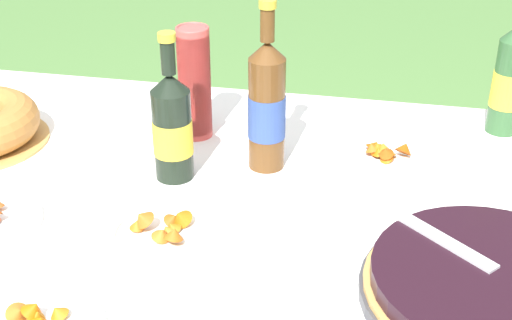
{
  "coord_description": "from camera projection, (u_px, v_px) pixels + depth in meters",
  "views": [
    {
      "loc": [
        0.31,
        -1.06,
        1.43
      ],
      "look_at": [
        0.06,
        0.13,
        0.77
      ],
      "focal_mm": 50.0,
      "sensor_mm": 36.0,
      "label": 1
    }
  ],
  "objects": [
    {
      "name": "cider_bottle_green",
      "position": [
        510.0,
        79.0,
        1.58
      ],
      "size": [
        0.07,
        0.07,
        0.33
      ],
      "color": "#2D562D",
      "rests_on": "tablecloth"
    },
    {
      "name": "snack_plate_far",
      "position": [
        383.0,
        155.0,
        1.51
      ],
      "size": [
        0.21,
        0.21,
        0.06
      ],
      "color": "white",
      "rests_on": "tablecloth"
    },
    {
      "name": "snack_plate_near",
      "position": [
        166.0,
        232.0,
        1.26
      ],
      "size": [
        0.2,
        0.2,
        0.06
      ],
      "color": "white",
      "rests_on": "tablecloth"
    },
    {
      "name": "garden_table",
      "position": [
        210.0,
        245.0,
        1.35
      ],
      "size": [
        1.61,
        1.2,
        0.7
      ],
      "color": "brown",
      "rests_on": "ground_plane"
    },
    {
      "name": "tablecloth",
      "position": [
        209.0,
        225.0,
        1.32
      ],
      "size": [
        1.62,
        1.21,
        0.1
      ],
      "color": "white",
      "rests_on": "garden_table"
    },
    {
      "name": "juice_bottle_red",
      "position": [
        172.0,
        127.0,
        1.4
      ],
      "size": [
        0.08,
        0.08,
        0.3
      ],
      "color": "black",
      "rests_on": "tablecloth"
    },
    {
      "name": "cider_bottle_amber",
      "position": [
        267.0,
        106.0,
        1.43
      ],
      "size": [
        0.08,
        0.08,
        0.35
      ],
      "color": "brown",
      "rests_on": "tablecloth"
    },
    {
      "name": "cup_stack",
      "position": [
        195.0,
        83.0,
        1.56
      ],
      "size": [
        0.07,
        0.07,
        0.25
      ],
      "color": "#E04C47",
      "rests_on": "tablecloth"
    },
    {
      "name": "berry_tart",
      "position": [
        491.0,
        287.0,
        1.1
      ],
      "size": [
        0.41,
        0.41,
        0.06
      ],
      "color": "#38383D",
      "rests_on": "tablecloth"
    },
    {
      "name": "serving_knife",
      "position": [
        512.0,
        278.0,
        1.06
      ],
      "size": [
        0.3,
        0.26,
        0.01
      ],
      "rotation": [
        0.0,
        0.0,
        2.43
      ],
      "color": "silver",
      "rests_on": "berry_tart"
    }
  ]
}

